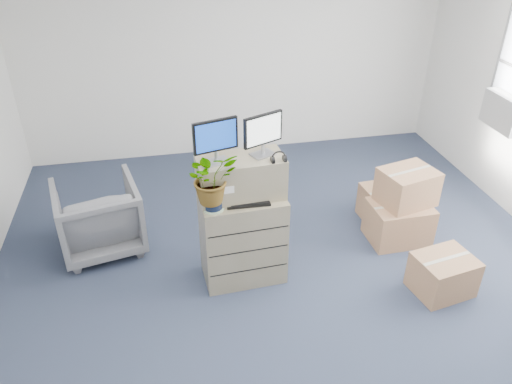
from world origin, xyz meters
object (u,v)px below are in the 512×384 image
office_chair (98,214)px  filing_cabinet_lower (243,238)px  potted_plant (212,184)px  water_bottle (253,182)px  keyboard (248,202)px  monitor_left (216,139)px  monitor_right (263,133)px

office_chair → filing_cabinet_lower: bearing=139.7°
potted_plant → water_bottle: bearing=26.5°
water_bottle → potted_plant: size_ratio=0.42×
keyboard → potted_plant: potted_plant is taller
monitor_left → keyboard: 0.68m
keyboard → office_chair: size_ratio=0.47×
monitor_right → office_chair: (-1.66, 0.72, -1.13)m
monitor_left → water_bottle: monitor_left is taller
monitor_right → water_bottle: (-0.09, 0.01, -0.50)m
monitor_right → keyboard: (-0.18, -0.17, -0.61)m
filing_cabinet_lower → monitor_left: (-0.23, -0.00, 1.10)m
monitor_right → potted_plant: bearing=177.7°
filing_cabinet_lower → water_bottle: 0.61m
water_bottle → monitor_right: bearing=-5.0°
potted_plant → office_chair: (-1.15, 0.91, -0.77)m
keyboard → potted_plant: (-0.33, -0.03, 0.26)m
monitor_left → water_bottle: size_ratio=1.65×
monitor_right → potted_plant: size_ratio=0.67×
potted_plant → filing_cabinet_lower: bearing=25.1°
filing_cabinet_lower → monitor_left: bearing=176.7°
monitor_left → potted_plant: monitor_left is taller
water_bottle → monitor_left: bearing=-168.8°
keyboard → office_chair: keyboard is taller
keyboard → water_bottle: (0.08, 0.17, 0.11)m
monitor_right → keyboard: 0.66m
water_bottle → office_chair: (-1.56, 0.71, -0.62)m
potted_plant → office_chair: bearing=141.6°
monitor_left → filing_cabinet_lower: bearing=-15.0°
monitor_left → office_chair: 1.83m
filing_cabinet_lower → water_bottle: size_ratio=3.77×
water_bottle → potted_plant: potted_plant is taller
monitor_right → office_chair: bearing=132.8°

